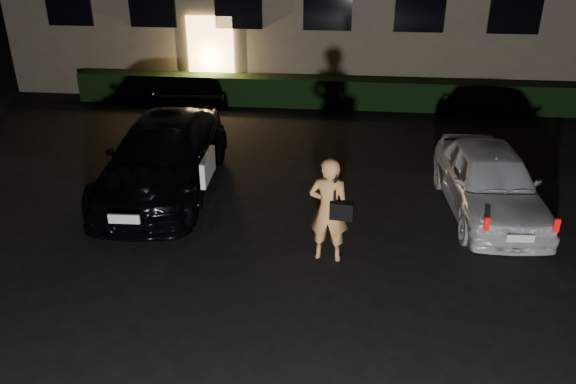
# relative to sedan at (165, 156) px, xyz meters

# --- Properties ---
(ground) EXTENTS (80.00, 80.00, 0.00)m
(ground) POSITION_rel_sedan_xyz_m (2.87, -4.28, -0.71)
(ground) COLOR black
(ground) RESTS_ON ground
(hedge) EXTENTS (15.00, 0.70, 0.85)m
(hedge) POSITION_rel_sedan_xyz_m (2.87, 6.22, -0.28)
(hedge) COLOR black
(hedge) RESTS_ON ground
(sedan) EXTENTS (2.30, 5.03, 1.41)m
(sedan) POSITION_rel_sedan_xyz_m (0.00, 0.00, 0.00)
(sedan) COLOR black
(sedan) RESTS_ON ground
(hatch) EXTENTS (1.76, 3.85, 1.28)m
(hatch) POSITION_rel_sedan_xyz_m (6.26, -0.35, -0.07)
(hatch) COLOR silver
(hatch) RESTS_ON ground
(man) EXTENTS (0.73, 0.48, 1.75)m
(man) POSITION_rel_sedan_xyz_m (3.41, -2.31, 0.17)
(man) COLOR #DA9150
(man) RESTS_ON ground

